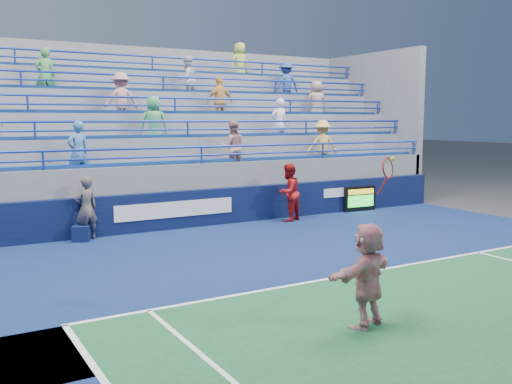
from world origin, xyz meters
TOP-DOWN VIEW (x-y plane):
  - ground at (0.00, 0.00)m, footprint 120.00×120.00m
  - sponsor_wall at (0.00, 6.50)m, footprint 18.00×0.32m
  - bleacher_stand at (-0.00, 10.27)m, footprint 18.00×5.62m
  - serve_speed_board at (5.76, 6.23)m, footprint 1.26×0.20m
  - judge_chair at (-3.74, 6.13)m, footprint 0.56×0.57m
  - tennis_player at (-1.43, -2.34)m, footprint 1.58×0.90m
  - line_judge at (-3.56, 6.23)m, footprint 0.69×0.54m
  - ball_girl at (2.57, 5.88)m, footprint 1.08×0.99m

SIDE VIEW (x-z plane):
  - ground at x=0.00m, z-range 0.00..0.00m
  - judge_chair at x=-3.74m, z-range -0.13..0.62m
  - serve_speed_board at x=5.76m, z-range 0.00..0.87m
  - sponsor_wall at x=0.00m, z-range 0.00..1.10m
  - tennis_player at x=-1.43m, z-range -0.49..2.12m
  - line_judge at x=-3.56m, z-range 0.00..1.69m
  - ball_girl at x=2.57m, z-range 0.00..1.81m
  - bleacher_stand at x=0.00m, z-range -1.52..4.61m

